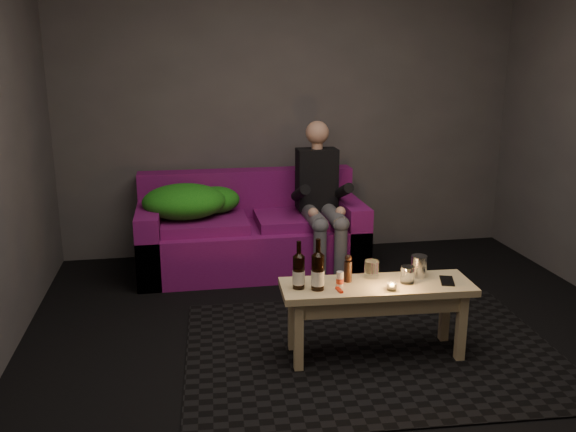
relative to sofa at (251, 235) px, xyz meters
name	(u,v)px	position (x,y,z in m)	size (l,w,h in m)	color
floor	(361,369)	(0.42, -1.81, -0.28)	(4.50, 4.50, 0.00)	black
room	(347,70)	(0.42, -1.35, 1.36)	(4.50, 4.50, 4.50)	silver
rug	(372,350)	(0.54, -1.62, -0.28)	(2.22, 1.61, 0.01)	black
sofa	(251,235)	(0.00, 0.00, 0.00)	(1.82, 0.82, 0.78)	#750F62
green_blanket	(189,202)	(-0.49, -0.01, 0.31)	(0.80, 0.54, 0.27)	#167916
person	(321,196)	(0.55, -0.15, 0.35)	(0.33, 0.75, 1.21)	black
coffee_table	(376,297)	(0.54, -1.67, 0.09)	(1.13, 0.41, 0.45)	#D7B27E
beer_bottle_a	(299,271)	(0.08, -1.66, 0.27)	(0.07, 0.07, 0.28)	black
beer_bottle_b	(318,271)	(0.18, -1.70, 0.28)	(0.08, 0.08, 0.30)	black
salt_shaker	(340,279)	(0.32, -1.66, 0.21)	(0.04, 0.04, 0.08)	silver
pepper_mill	(348,271)	(0.38, -1.61, 0.23)	(0.05, 0.05, 0.12)	black
tumbler_back	(372,269)	(0.54, -1.56, 0.22)	(0.08, 0.08, 0.10)	white
tealight	(392,287)	(0.59, -1.78, 0.19)	(0.05, 0.05, 0.04)	white
tumbler_front	(408,275)	(0.71, -1.69, 0.22)	(0.08, 0.08, 0.10)	white
steel_cup	(419,266)	(0.82, -1.59, 0.23)	(0.09, 0.09, 0.13)	#AFB2B7
smartphone	(447,281)	(0.95, -1.71, 0.18)	(0.08, 0.15, 0.01)	black
red_lighter	(339,290)	(0.29, -1.74, 0.18)	(0.02, 0.08, 0.01)	red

